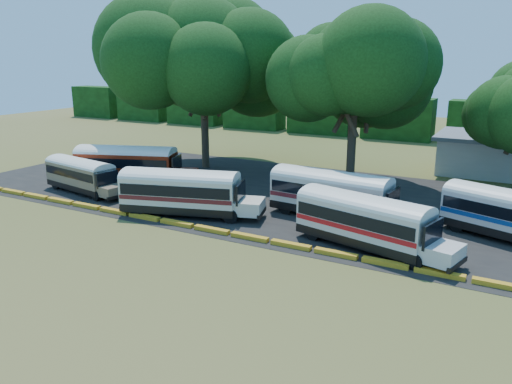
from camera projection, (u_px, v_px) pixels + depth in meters
The scene contains 11 objects.
ground at pixel (223, 240), 32.87m from camera, with size 160.00×160.00×0.00m, color #3C511B.
asphalt_strip at pixel (308, 198), 42.57m from camera, with size 64.00×24.00×0.02m, color black.
curb at pixel (230, 233), 33.68m from camera, with size 53.70×0.45×0.30m.
treeline_backdrop at pixel (398, 119), 72.77m from camera, with size 130.00×4.00×6.00m.
bus_beige at pixel (82, 173), 44.12m from camera, with size 9.43×3.75×3.02m.
bus_red at pixel (129, 163), 46.68m from camera, with size 11.55×6.39×3.71m.
bus_cream_west at pixel (183, 190), 37.54m from camera, with size 11.12×5.64×3.56m.
bus_cream_east at pixel (333, 192), 36.92m from camera, with size 11.13×3.61×3.60m.
bus_white_red at pixel (366, 219), 31.03m from camera, with size 10.74×4.99×3.43m.
tree_west at pixel (203, 53), 51.59m from camera, with size 15.48×15.48×17.82m.
tree_center at pixel (355, 67), 44.10m from camera, with size 11.82×11.82×15.21m.
Camera 1 is at (16.73, -26.07, 11.66)m, focal length 35.00 mm.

